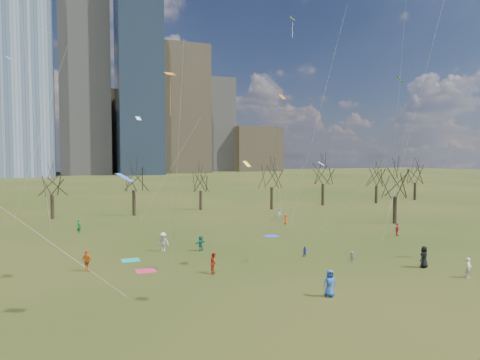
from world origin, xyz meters
name	(u,v)px	position (x,y,z in m)	size (l,w,h in m)	color
ground	(296,276)	(0.00, 0.00, 0.00)	(500.00, 500.00, 0.00)	black
downtown_skyline	(95,100)	(-2.43, 210.64, 39.01)	(212.50, 78.00, 118.00)	slate
bare_tree_row	(180,177)	(-0.09, 37.22, 6.12)	(113.04, 29.80, 9.50)	black
blanket_teal	(131,260)	(-11.56, 10.00, 0.01)	(1.60, 1.50, 0.03)	teal
blanket_navy	(271,236)	(5.50, 15.82, 0.01)	(1.60, 1.50, 0.03)	#2645B5
blanket_crimson	(146,271)	(-10.90, 5.86, 0.01)	(1.60, 1.50, 0.03)	#B92546
person_0	(330,283)	(-0.45, -5.32, 0.92)	(0.90, 0.58, 1.84)	#2751AD
person_1	(469,268)	(12.14, -5.58, 0.79)	(0.58, 0.38, 1.58)	silver
person_2	(214,263)	(-5.86, 3.05, 0.86)	(0.84, 0.65, 1.72)	red
person_3	(352,257)	(6.73, 1.87, 0.49)	(0.64, 0.37, 0.99)	slate
person_4	(87,261)	(-15.38, 7.59, 0.89)	(1.04, 0.43, 1.78)	orange
person_5	(201,243)	(-4.49, 11.42, 0.78)	(1.44, 0.46, 1.55)	#186F56
person_6	(424,257)	(11.28, -1.94, 0.93)	(0.91, 0.59, 1.86)	black
person_8	(305,252)	(3.84, 5.20, 0.49)	(0.48, 0.37, 0.98)	#222495
person_9	(163,242)	(-8.01, 12.65, 0.94)	(1.22, 0.70, 1.89)	silver
person_10	(397,229)	(19.56, 10.42, 0.76)	(0.89, 0.37, 1.52)	red
person_12	(286,219)	(11.36, 23.09, 0.71)	(0.69, 0.45, 1.42)	#E35519
person_13	(79,226)	(-15.58, 26.29, 0.86)	(0.63, 0.41, 1.73)	#19723A
person_14	(280,215)	(12.29, 26.75, 0.84)	(0.82, 0.64, 1.68)	silver
kites_airborne	(281,122)	(3.97, 10.40, 13.03)	(64.19, 37.45, 34.20)	orange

